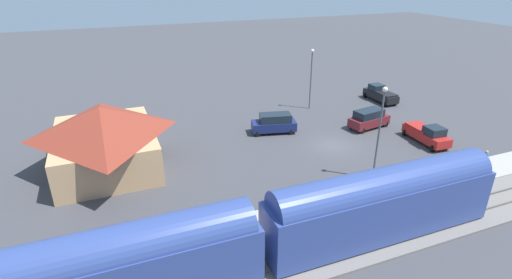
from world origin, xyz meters
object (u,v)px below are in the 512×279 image
Objects in this scene: pedestrian_on_platform at (485,158)px; pickup_black at (380,94)px; pickup_red at (427,134)px; light_pole_lot_center at (311,72)px; suv_navy at (274,123)px; light_pole_near_platform at (380,123)px; passenger_train at (104,271)px; station_building at (104,136)px; suv_maroon at (369,119)px.

pickup_black is (20.02, -4.10, -0.25)m from pedestrian_on_platform.
light_pole_lot_center is at bearing 23.34° from pickup_red.
light_pole_near_platform is at bearing -162.98° from suv_navy.
passenger_train is 26.87m from suv_navy.
light_pole_near_platform is at bearing 112.52° from pickup_red.
light_pole_near_platform is (6.80, -22.33, 2.35)m from passenger_train.
suv_navy is at bearing 17.02° from light_pole_near_platform.
suv_navy is 0.67× the size of light_pole_lot_center.
pickup_black is 14.03m from pickup_red.
suv_navy is at bearing 126.73° from light_pole_lot_center.
station_building is 28.52m from suv_maroon.
suv_maroon is at bearing -160.42° from light_pole_lot_center.
suv_maroon is at bearing -92.67° from station_building.
passenger_train is at bearing 108.70° from pickup_red.
station_building is 26.47m from light_pole_lot_center.
light_pole_near_platform is (-4.12, 9.94, 4.18)m from pickup_red.
pedestrian_on_platform is 0.32× the size of pickup_black.
pickup_red is (-13.32, 4.43, 0.00)m from pickup_black.
suv_maroon is (5.75, 3.13, 0.12)m from pickup_red.
pickup_black is (4.78, -18.25, -0.12)m from suv_navy.
pickup_black is at bearing -95.09° from light_pole_lot_center.
pedestrian_on_platform is 12.92m from suv_maroon.
pickup_red is (-7.08, -31.55, -1.99)m from station_building.
pedestrian_on_platform is at bearing -177.15° from pickup_red.
passenger_train reaches higher than pickup_red.
suv_navy is 11.05m from suv_maroon.
pickup_red is at bearing -67.48° from light_pole_near_platform.
passenger_train is at bearing 119.77° from suv_maroon.
suv_maroon is (-7.56, 7.56, 0.12)m from pickup_black.
pickup_black and pickup_red have the same top height.
station_building is 2.22× the size of pickup_red.
passenger_train is at bearing 133.95° from light_pole_lot_center.
passenger_train is 32.92m from pedestrian_on_platform.
station_building is at bearing -2.30° from passenger_train.
light_pole_lot_center is at bearing -53.27° from suv_navy.
light_pole_near_platform is at bearing 168.34° from light_pole_lot_center.
pedestrian_on_platform is 0.31× the size of pickup_red.
pickup_red is at bearing 2.85° from pedestrian_on_platform.
light_pole_lot_center is (7.18, -25.40, 1.88)m from station_building.
passenger_train is 23.46m from light_pole_near_platform.
pickup_red reaches higher than pedestrian_on_platform.
station_building is 1.57× the size of light_pole_lot_center.
pickup_black is at bearing -18.41° from pickup_red.
pedestrian_on_platform is 6.71m from pickup_red.
passenger_train is at bearing 123.44° from pickup_black.
suv_maroon is at bearing 28.52° from pickup_red.
light_pole_near_platform is (-11.20, -21.61, 2.19)m from station_building.
pickup_red is at bearing -71.30° from passenger_train.
pedestrian_on_platform is 20.80m from suv_navy.
station_building reaches higher than suv_maroon.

